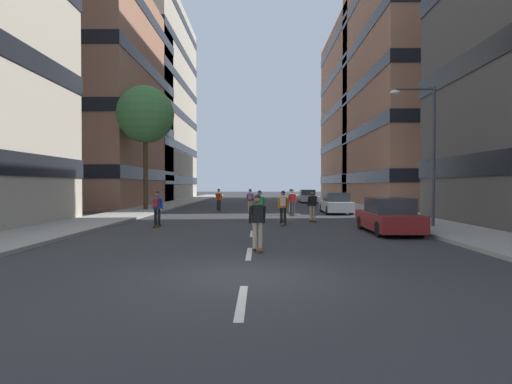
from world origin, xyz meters
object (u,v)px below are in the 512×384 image
(streetlamp_right, at_px, (426,141))
(skater_5, at_px, (258,220))
(skater_3, at_px, (219,198))
(skater_6, at_px, (292,201))
(skater_8, at_px, (291,200))
(parked_car_near, at_px, (307,197))
(street_tree_near, at_px, (145,115))
(skater_1, at_px, (157,206))
(parked_car_far, at_px, (388,217))
(skater_7, at_px, (250,199))
(skater_4, at_px, (312,204))
(skater_2, at_px, (283,205))
(parked_car_mid, at_px, (336,204))
(skater_0, at_px, (260,205))

(streetlamp_right, height_order, skater_5, streetlamp_right)
(skater_3, height_order, skater_6, same)
(skater_6, height_order, skater_8, same)
(parked_car_near, height_order, skater_8, skater_8)
(parked_car_near, xyz_separation_m, skater_5, (-5.60, -34.57, 0.29))
(streetlamp_right, bearing_deg, street_tree_near, 142.01)
(parked_car_near, xyz_separation_m, skater_1, (-10.61, -27.31, 0.32))
(parked_car_far, bearing_deg, parked_car_near, 90.00)
(skater_7, bearing_deg, skater_5, -87.85)
(street_tree_near, bearing_deg, skater_5, -65.18)
(parked_car_near, distance_m, skater_7, 18.23)
(street_tree_near, bearing_deg, skater_8, -14.92)
(parked_car_far, height_order, skater_8, skater_8)
(parked_car_far, height_order, skater_3, skater_3)
(parked_car_near, bearing_deg, skater_3, -119.17)
(parked_car_near, bearing_deg, streetlamp_right, -85.48)
(skater_4, bearing_deg, skater_2, -131.36)
(parked_car_near, distance_m, skater_2, 26.78)
(parked_car_mid, distance_m, skater_1, 14.31)
(streetlamp_right, xyz_separation_m, skater_2, (-6.56, 1.76, -3.12))
(skater_1, height_order, skater_3, same)
(parked_car_mid, relative_size, skater_2, 2.47)
(skater_4, bearing_deg, skater_7, 116.81)
(skater_1, height_order, skater_4, same)
(parked_car_far, distance_m, skater_0, 7.06)
(skater_1, height_order, skater_8, same)
(skater_4, xyz_separation_m, skater_7, (-3.69, 7.30, 0.03))
(skater_0, relative_size, skater_3, 1.00)
(street_tree_near, distance_m, skater_6, 13.94)
(parked_car_near, height_order, parked_car_far, same)
(skater_3, xyz_separation_m, skater_7, (2.49, -1.43, 0.00))
(parked_car_mid, distance_m, parked_car_far, 12.06)
(skater_8, bearing_deg, skater_4, -83.56)
(parked_car_near, distance_m, streetlamp_right, 28.48)
(street_tree_near, xyz_separation_m, skater_2, (10.31, -11.42, -6.64))
(parked_car_near, bearing_deg, skater_8, -100.35)
(skater_3, relative_size, skater_8, 1.00)
(parked_car_mid, distance_m, skater_3, 8.99)
(skater_3, height_order, skater_5, same)
(skater_5, bearing_deg, skater_1, 124.58)
(skater_1, relative_size, skater_5, 1.00)
(parked_car_near, xyz_separation_m, parked_car_far, (0.00, -29.77, 0.00))
(skater_0, bearing_deg, street_tree_near, 131.18)
(parked_car_mid, relative_size, skater_7, 2.47)
(parked_car_near, xyz_separation_m, skater_6, (-3.32, -19.66, 0.29))
(parked_car_near, height_order, skater_2, skater_2)
(skater_1, bearing_deg, streetlamp_right, -3.89)
(skater_4, bearing_deg, streetlamp_right, -38.12)
(streetlamp_right, bearing_deg, skater_0, 160.37)
(street_tree_near, bearing_deg, skater_0, -48.82)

